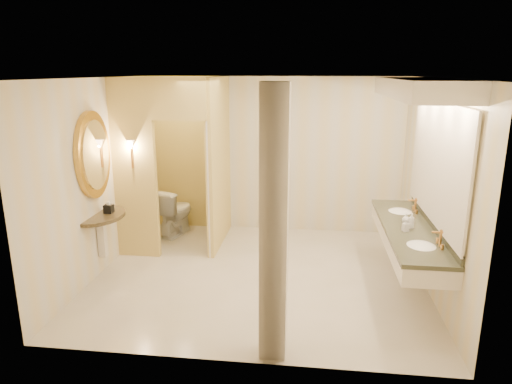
% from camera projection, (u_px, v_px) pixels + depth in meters
% --- Properties ---
extents(floor, '(4.50, 4.50, 0.00)m').
position_uv_depth(floor, '(259.00, 275.00, 6.43)').
color(floor, beige).
rests_on(floor, ground).
extents(ceiling, '(4.50, 4.50, 0.00)m').
position_uv_depth(ceiling, '(259.00, 78.00, 5.74)').
color(ceiling, white).
rests_on(ceiling, wall_back).
extents(wall_back, '(4.50, 0.02, 2.70)m').
position_uv_depth(wall_back, '(272.00, 155.00, 8.00)').
color(wall_back, beige).
rests_on(wall_back, floor).
extents(wall_front, '(4.50, 0.02, 2.70)m').
position_uv_depth(wall_front, '(234.00, 233.00, 4.17)').
color(wall_front, beige).
rests_on(wall_front, floor).
extents(wall_left, '(0.02, 4.00, 2.70)m').
position_uv_depth(wall_left, '(99.00, 177.00, 6.35)').
color(wall_left, beige).
rests_on(wall_left, floor).
extents(wall_right, '(0.02, 4.00, 2.70)m').
position_uv_depth(wall_right, '(434.00, 187.00, 5.82)').
color(wall_right, beige).
rests_on(wall_right, floor).
extents(toilet_closet, '(1.50, 1.55, 2.70)m').
position_uv_depth(toilet_closet, '(196.00, 163.00, 7.14)').
color(toilet_closet, '#E6D378').
rests_on(toilet_closet, floor).
extents(wall_sconce, '(0.14, 0.14, 0.42)m').
position_uv_depth(wall_sconce, '(131.00, 146.00, 6.62)').
color(wall_sconce, '#B47B39').
rests_on(wall_sconce, toilet_closet).
extents(vanity, '(0.75, 2.62, 2.09)m').
position_uv_depth(vanity, '(417.00, 168.00, 5.59)').
color(vanity, silver).
rests_on(vanity, floor).
extents(console_shelf, '(0.90, 0.90, 1.90)m').
position_uv_depth(console_shelf, '(95.00, 181.00, 6.17)').
color(console_shelf, black).
rests_on(console_shelf, floor).
extents(pillar, '(0.26, 0.26, 2.70)m').
position_uv_depth(pillar, '(274.00, 228.00, 4.32)').
color(pillar, silver).
rests_on(pillar, floor).
extents(tissue_box, '(0.12, 0.12, 0.12)m').
position_uv_depth(tissue_box, '(109.00, 209.00, 6.33)').
color(tissue_box, black).
rests_on(tissue_box, console_shelf).
extents(toilet, '(0.67, 0.91, 0.83)m').
position_uv_depth(toilet, '(174.00, 212.00, 7.93)').
color(toilet, white).
rests_on(toilet, floor).
extents(soap_bottle_a, '(0.09, 0.09, 0.15)m').
position_uv_depth(soap_bottle_a, '(406.00, 225.00, 5.59)').
color(soap_bottle_a, beige).
rests_on(soap_bottle_a, vanity).
extents(soap_bottle_b, '(0.11, 0.11, 0.12)m').
position_uv_depth(soap_bottle_b, '(406.00, 218.00, 5.90)').
color(soap_bottle_b, silver).
rests_on(soap_bottle_b, vanity).
extents(soap_bottle_c, '(0.08, 0.08, 0.20)m').
position_uv_depth(soap_bottle_c, '(411.00, 221.00, 5.69)').
color(soap_bottle_c, '#C6B28C').
rests_on(soap_bottle_c, vanity).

